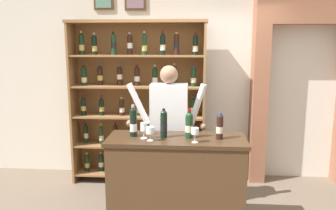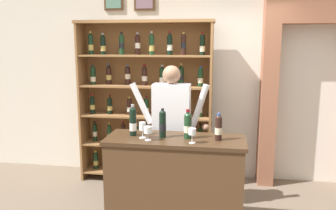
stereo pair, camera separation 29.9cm
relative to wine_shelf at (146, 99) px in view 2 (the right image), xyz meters
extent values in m
cube|color=silver|center=(0.68, 0.38, 0.44)|extent=(12.00, 0.16, 3.28)
cube|color=#4C331E|center=(-0.53, 0.29, 1.38)|extent=(0.28, 0.02, 0.26)
cube|color=slate|center=(-0.53, 0.27, 1.38)|extent=(0.23, 0.01, 0.21)
cube|color=#4C331E|center=(-0.07, 0.29, 1.38)|extent=(0.30, 0.02, 0.29)
cube|color=gray|center=(-0.07, 0.27, 1.38)|extent=(0.24, 0.01, 0.23)
cube|color=olive|center=(-0.92, -0.04, -0.06)|extent=(0.03, 0.36, 2.28)
cube|color=olive|center=(0.91, -0.04, -0.06)|extent=(0.03, 0.36, 2.28)
cube|color=olive|center=(0.00, 0.13, -0.06)|extent=(1.86, 0.02, 2.28)
cube|color=olive|center=(0.00, -0.04, -1.08)|extent=(1.80, 0.34, 0.02)
cylinder|color=black|center=(-0.77, -0.04, -0.96)|extent=(0.07, 0.07, 0.21)
sphere|color=black|center=(-0.77, -0.04, -0.85)|extent=(0.07, 0.07, 0.07)
cylinder|color=black|center=(-0.77, -0.04, -0.82)|extent=(0.03, 0.03, 0.06)
cylinder|color=#B79338|center=(-0.77, -0.04, -0.80)|extent=(0.04, 0.04, 0.03)
cylinder|color=tan|center=(-0.77, -0.04, -0.98)|extent=(0.07, 0.07, 0.07)
cylinder|color=black|center=(-0.57, -0.01, -0.96)|extent=(0.07, 0.07, 0.21)
sphere|color=black|center=(-0.57, -0.01, -0.85)|extent=(0.07, 0.07, 0.07)
cylinder|color=black|center=(-0.57, -0.01, -0.82)|extent=(0.03, 0.03, 0.06)
cylinder|color=#B79338|center=(-0.57, -0.01, -0.80)|extent=(0.03, 0.03, 0.03)
cylinder|color=silver|center=(-0.57, -0.01, -0.97)|extent=(0.07, 0.07, 0.07)
cylinder|color=black|center=(-0.31, -0.08, -0.97)|extent=(0.07, 0.07, 0.21)
sphere|color=black|center=(-0.31, -0.08, -0.86)|extent=(0.07, 0.07, 0.07)
cylinder|color=black|center=(-0.31, -0.08, -0.82)|extent=(0.03, 0.03, 0.08)
cylinder|color=maroon|center=(-0.31, -0.08, -0.79)|extent=(0.03, 0.03, 0.03)
cylinder|color=silver|center=(-0.31, -0.08, -0.98)|extent=(0.07, 0.07, 0.07)
cylinder|color=black|center=(-0.10, -0.02, -0.96)|extent=(0.07, 0.07, 0.22)
sphere|color=black|center=(-0.10, -0.02, -0.85)|extent=(0.07, 0.07, 0.07)
cylinder|color=black|center=(-0.10, -0.02, -0.82)|extent=(0.03, 0.03, 0.06)
cylinder|color=#B79338|center=(-0.10, -0.02, -0.80)|extent=(0.04, 0.04, 0.03)
cylinder|color=black|center=(-0.10, -0.02, -0.97)|extent=(0.07, 0.07, 0.07)
cylinder|color=black|center=(0.12, 0.00, -0.97)|extent=(0.07, 0.07, 0.20)
sphere|color=black|center=(0.12, 0.00, -0.86)|extent=(0.07, 0.07, 0.07)
cylinder|color=black|center=(0.12, 0.00, -0.83)|extent=(0.03, 0.03, 0.07)
cylinder|color=#99999E|center=(0.12, 0.00, -0.81)|extent=(0.03, 0.03, 0.03)
cylinder|color=silver|center=(0.12, 0.00, -0.98)|extent=(0.07, 0.07, 0.06)
cylinder|color=#19381E|center=(0.34, -0.02, -0.97)|extent=(0.07, 0.07, 0.20)
sphere|color=#19381E|center=(0.34, -0.02, -0.86)|extent=(0.07, 0.07, 0.07)
cylinder|color=#19381E|center=(0.34, -0.02, -0.83)|extent=(0.03, 0.03, 0.08)
cylinder|color=black|center=(0.34, -0.02, -0.80)|extent=(0.04, 0.04, 0.03)
cylinder|color=black|center=(0.34, -0.02, -0.99)|extent=(0.07, 0.07, 0.06)
cylinder|color=#19381E|center=(0.55, -0.06, -0.96)|extent=(0.07, 0.07, 0.22)
sphere|color=#19381E|center=(0.55, -0.06, -0.84)|extent=(0.07, 0.07, 0.07)
cylinder|color=#19381E|center=(0.55, -0.06, -0.81)|extent=(0.03, 0.03, 0.08)
cylinder|color=maroon|center=(0.55, -0.06, -0.78)|extent=(0.04, 0.04, 0.03)
cylinder|color=beige|center=(0.55, -0.06, -0.97)|extent=(0.07, 0.07, 0.07)
cylinder|color=black|center=(0.77, -0.01, -0.97)|extent=(0.07, 0.07, 0.21)
sphere|color=black|center=(0.77, -0.01, -0.86)|extent=(0.07, 0.07, 0.07)
cylinder|color=black|center=(0.77, -0.01, -0.82)|extent=(0.03, 0.03, 0.08)
cylinder|color=#99999E|center=(0.77, -0.01, -0.79)|extent=(0.04, 0.04, 0.03)
cylinder|color=black|center=(0.77, -0.01, -0.97)|extent=(0.07, 0.07, 0.07)
cube|color=olive|center=(0.00, -0.04, -0.66)|extent=(1.80, 0.34, 0.02)
cylinder|color=black|center=(-0.77, -0.01, -0.54)|extent=(0.06, 0.06, 0.22)
sphere|color=black|center=(-0.77, -0.01, -0.42)|extent=(0.06, 0.06, 0.06)
cylinder|color=black|center=(-0.77, -0.01, -0.39)|extent=(0.02, 0.02, 0.06)
cylinder|color=black|center=(-0.77, -0.01, -0.37)|extent=(0.03, 0.03, 0.03)
cylinder|color=beige|center=(-0.77, -0.01, -0.54)|extent=(0.06, 0.06, 0.07)
cylinder|color=#19381E|center=(-0.53, -0.06, -0.54)|extent=(0.06, 0.06, 0.22)
sphere|color=#19381E|center=(-0.53, -0.06, -0.42)|extent=(0.06, 0.06, 0.06)
cylinder|color=#19381E|center=(-0.53, -0.06, -0.39)|extent=(0.02, 0.02, 0.07)
cylinder|color=#B79338|center=(-0.53, -0.06, -0.36)|extent=(0.03, 0.03, 0.03)
cylinder|color=beige|center=(-0.53, -0.06, -0.56)|extent=(0.06, 0.06, 0.07)
cylinder|color=black|center=(-0.34, -0.01, -0.53)|extent=(0.06, 0.06, 0.23)
sphere|color=black|center=(-0.34, -0.01, -0.41)|extent=(0.06, 0.06, 0.06)
cylinder|color=black|center=(-0.34, -0.01, -0.37)|extent=(0.03, 0.03, 0.08)
cylinder|color=maroon|center=(-0.34, -0.01, -0.35)|extent=(0.03, 0.03, 0.03)
cylinder|color=black|center=(-0.34, -0.01, -0.56)|extent=(0.06, 0.06, 0.07)
cylinder|color=black|center=(-0.12, -0.08, -0.53)|extent=(0.06, 0.06, 0.23)
sphere|color=black|center=(-0.12, -0.08, -0.41)|extent=(0.06, 0.06, 0.06)
cylinder|color=black|center=(-0.12, -0.08, -0.39)|extent=(0.03, 0.03, 0.06)
cylinder|color=#B79338|center=(-0.12, -0.08, -0.37)|extent=(0.03, 0.03, 0.03)
cylinder|color=beige|center=(-0.12, -0.08, -0.54)|extent=(0.06, 0.06, 0.07)
cylinder|color=#19381E|center=(0.10, -0.05, -0.53)|extent=(0.06, 0.06, 0.24)
sphere|color=#19381E|center=(0.10, -0.05, -0.41)|extent=(0.06, 0.06, 0.06)
cylinder|color=#19381E|center=(0.10, -0.05, -0.38)|extent=(0.03, 0.03, 0.07)
cylinder|color=maroon|center=(0.10, -0.05, -0.35)|extent=(0.03, 0.03, 0.03)
cylinder|color=silver|center=(0.10, -0.05, -0.53)|extent=(0.06, 0.06, 0.08)
cylinder|color=black|center=(0.35, -0.05, -0.53)|extent=(0.06, 0.06, 0.24)
sphere|color=black|center=(0.35, -0.05, -0.40)|extent=(0.06, 0.06, 0.06)
cylinder|color=black|center=(0.35, -0.05, -0.37)|extent=(0.03, 0.03, 0.07)
cylinder|color=black|center=(0.35, -0.05, -0.35)|extent=(0.03, 0.03, 0.03)
cylinder|color=black|center=(0.35, -0.05, -0.53)|extent=(0.06, 0.06, 0.08)
cylinder|color=#19381E|center=(0.53, -0.06, -0.53)|extent=(0.06, 0.06, 0.23)
sphere|color=#19381E|center=(0.53, -0.06, -0.41)|extent=(0.06, 0.06, 0.06)
cylinder|color=#19381E|center=(0.53, -0.06, -0.38)|extent=(0.03, 0.03, 0.07)
cylinder|color=#99999E|center=(0.53, -0.06, -0.35)|extent=(0.03, 0.03, 0.03)
cylinder|color=silver|center=(0.53, -0.06, -0.54)|extent=(0.06, 0.06, 0.07)
cylinder|color=#19381E|center=(0.78, -0.01, -0.53)|extent=(0.06, 0.06, 0.23)
sphere|color=#19381E|center=(0.78, -0.01, -0.42)|extent=(0.06, 0.06, 0.06)
cylinder|color=#19381E|center=(0.78, -0.01, -0.38)|extent=(0.02, 0.02, 0.08)
cylinder|color=black|center=(0.78, -0.01, -0.35)|extent=(0.03, 0.03, 0.03)
cylinder|color=beige|center=(0.78, -0.01, -0.57)|extent=(0.06, 0.06, 0.07)
cube|color=olive|center=(0.00, -0.04, -0.24)|extent=(1.80, 0.34, 0.02)
cylinder|color=black|center=(-0.77, -0.08, -0.12)|extent=(0.07, 0.07, 0.21)
sphere|color=black|center=(-0.77, -0.08, -0.01)|extent=(0.07, 0.07, 0.07)
cylinder|color=black|center=(-0.77, -0.08, 0.02)|extent=(0.03, 0.03, 0.08)
cylinder|color=maroon|center=(-0.77, -0.08, 0.05)|extent=(0.04, 0.04, 0.03)
cylinder|color=tan|center=(-0.77, -0.08, -0.13)|extent=(0.07, 0.07, 0.07)
cylinder|color=black|center=(-0.52, -0.05, -0.13)|extent=(0.07, 0.07, 0.20)
sphere|color=black|center=(-0.52, -0.05, -0.03)|extent=(0.07, 0.07, 0.07)
cylinder|color=black|center=(-0.52, -0.05, 0.01)|extent=(0.03, 0.03, 0.08)
cylinder|color=maroon|center=(-0.52, -0.05, 0.04)|extent=(0.03, 0.03, 0.03)
cylinder|color=tan|center=(-0.52, -0.05, -0.14)|extent=(0.07, 0.07, 0.06)
cylinder|color=black|center=(-0.23, -0.06, -0.13)|extent=(0.07, 0.07, 0.19)
sphere|color=black|center=(-0.23, -0.06, -0.02)|extent=(0.07, 0.07, 0.07)
cylinder|color=black|center=(-0.23, -0.06, 0.00)|extent=(0.03, 0.03, 0.06)
cylinder|color=#B79338|center=(-0.23, -0.06, 0.02)|extent=(0.04, 0.04, 0.03)
cylinder|color=silver|center=(-0.23, -0.06, -0.15)|extent=(0.07, 0.07, 0.06)
cylinder|color=#19381E|center=(0.02, -0.03, -0.13)|extent=(0.07, 0.07, 0.20)
sphere|color=#19381E|center=(0.02, -0.03, -0.02)|extent=(0.07, 0.07, 0.07)
cylinder|color=#19381E|center=(0.02, -0.03, 0.01)|extent=(0.03, 0.03, 0.07)
cylinder|color=maroon|center=(0.02, -0.03, 0.03)|extent=(0.03, 0.03, 0.03)
cylinder|color=beige|center=(0.02, -0.03, -0.15)|extent=(0.07, 0.07, 0.06)
cylinder|color=black|center=(0.27, 0.00, -0.13)|extent=(0.07, 0.07, 0.19)
sphere|color=black|center=(0.27, 0.00, -0.03)|extent=(0.07, 0.07, 0.07)
cylinder|color=black|center=(0.27, 0.00, 0.00)|extent=(0.03, 0.03, 0.07)
cylinder|color=maroon|center=(0.27, 0.00, 0.03)|extent=(0.03, 0.03, 0.03)
cylinder|color=silver|center=(0.27, 0.00, -0.13)|extent=(0.07, 0.07, 0.06)
cylinder|color=black|center=(0.52, -0.03, -0.12)|extent=(0.07, 0.07, 0.21)
sphere|color=black|center=(0.52, -0.03, -0.01)|extent=(0.07, 0.07, 0.07)
cylinder|color=black|center=(0.52, -0.03, 0.02)|extent=(0.03, 0.03, 0.08)
cylinder|color=#99999E|center=(0.52, -0.03, 0.05)|extent=(0.03, 0.03, 0.03)
cylinder|color=silver|center=(0.52, -0.03, -0.13)|extent=(0.07, 0.07, 0.07)
cylinder|color=#19381E|center=(0.77, -0.04, -0.13)|extent=(0.07, 0.07, 0.20)
sphere|color=#19381E|center=(0.77, -0.04, -0.02)|extent=(0.07, 0.07, 0.07)
cylinder|color=#19381E|center=(0.77, -0.04, 0.02)|extent=(0.03, 0.03, 0.08)
cylinder|color=navy|center=(0.77, -0.04, 0.05)|extent=(0.03, 0.03, 0.03)
cylinder|color=silver|center=(0.77, -0.04, -0.13)|extent=(0.07, 0.07, 0.06)
cube|color=olive|center=(0.00, -0.04, 0.18)|extent=(1.80, 0.34, 0.02)
cylinder|color=black|center=(-0.75, -0.06, 0.30)|extent=(0.08, 0.08, 0.22)
sphere|color=black|center=(-0.75, -0.06, 0.42)|extent=(0.07, 0.07, 0.07)
cylinder|color=black|center=(-0.75, -0.06, 0.44)|extent=(0.03, 0.03, 0.06)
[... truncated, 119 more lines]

